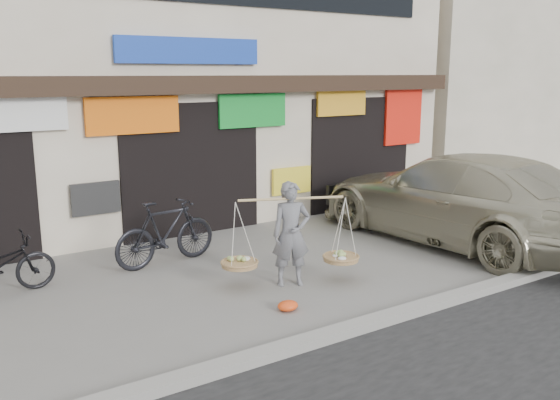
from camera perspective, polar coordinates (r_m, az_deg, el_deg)
ground at (r=9.55m, az=0.79°, el=-7.93°), size 70.00×70.00×0.00m
kerb at (r=8.07m, az=8.94°, el=-11.52°), size 70.00×0.25×0.12m
shophouse_block at (r=14.73m, az=-13.65°, el=12.48°), size 14.00×6.32×7.00m
neighbor_east at (r=23.48m, az=19.19°, el=11.30°), size 12.00×7.00×6.40m
street_vendor at (r=9.24m, az=1.08°, el=-3.67°), size 2.06×1.20×1.65m
bike_1 at (r=10.46m, az=-10.94°, el=-3.06°), size 1.96×0.77×1.15m
suv at (r=12.13m, az=16.62°, el=0.22°), size 2.79×6.19×1.76m
red_bag at (r=8.46m, az=0.76°, el=-10.13°), size 0.31×0.25×0.14m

